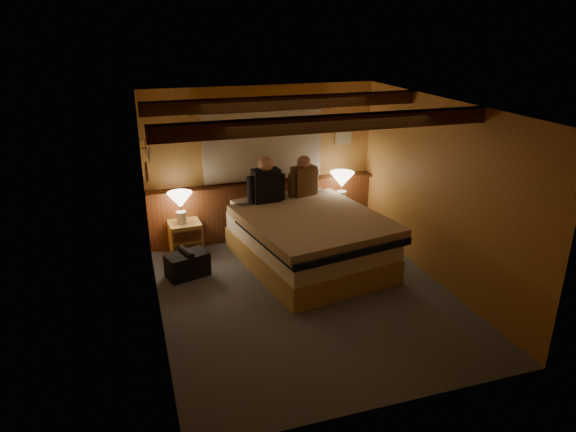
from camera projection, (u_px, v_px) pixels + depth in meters
name	position (u px, v px, depth m)	size (l,w,h in m)	color
floor	(307.00, 296.00, 6.52)	(4.20, 4.20, 0.00)	#565B66
ceiling	(309.00, 106.00, 5.67)	(4.20, 4.20, 0.00)	#B87C45
wall_back	(262.00, 164.00, 7.97)	(3.60, 3.60, 0.00)	gold
wall_left	(153.00, 225.00, 5.59)	(4.20, 4.20, 0.00)	gold
wall_right	(439.00, 193.00, 6.61)	(4.20, 4.20, 0.00)	gold
wall_front	(394.00, 290.00, 4.23)	(3.60, 3.60, 0.00)	gold
wainscot	(264.00, 209.00, 8.16)	(3.60, 0.23, 0.94)	brown
curtain_window	(263.00, 145.00, 7.79)	(2.18, 0.09, 1.11)	#4A2A12
ceiling_beams	(305.00, 112.00, 5.84)	(3.60, 1.65, 0.16)	#4A2A12
coat_rail	(147.00, 150.00, 6.85)	(0.05, 0.55, 0.24)	silver
framed_print	(344.00, 137.00, 8.21)	(0.30, 0.04, 0.25)	tan
bed	(309.00, 239.00, 7.24)	(2.08, 2.53, 0.77)	tan
nightstand_left	(186.00, 238.00, 7.64)	(0.48, 0.44, 0.50)	tan
nightstand_right	(342.00, 219.00, 8.30)	(0.58, 0.54, 0.55)	tan
lamp_left	(180.00, 202.00, 7.41)	(0.36, 0.36, 0.47)	white
lamp_right	(342.00, 181.00, 8.13)	(0.39, 0.39, 0.50)	white
person_left	(266.00, 183.00, 7.52)	(0.58, 0.25, 0.71)	black
person_right	(304.00, 179.00, 7.82)	(0.52, 0.29, 0.65)	#533821
duffel_bag	(187.00, 264.00, 6.99)	(0.63, 0.48, 0.40)	black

